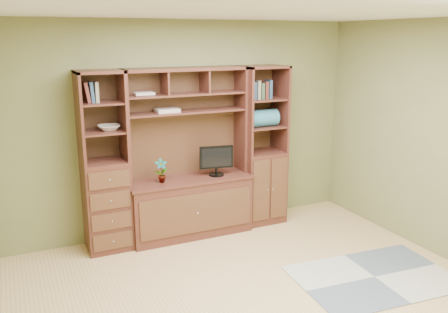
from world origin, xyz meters
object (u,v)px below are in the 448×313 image
center_hutch (189,154)px  right_tower (262,146)px  left_tower (104,163)px  monitor (216,155)px

center_hutch → right_tower: 1.03m
center_hutch → right_tower: (1.02, 0.04, 0.00)m
right_tower → center_hutch: bearing=-177.8°
center_hutch → left_tower: same height
left_tower → monitor: left_tower is taller
center_hutch → left_tower: size_ratio=1.00×
left_tower → monitor: size_ratio=3.99×
left_tower → monitor: 1.35m
center_hutch → left_tower: bearing=177.7°
center_hutch → monitor: center_hutch is taller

